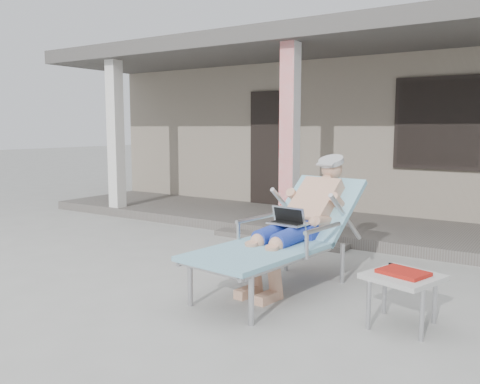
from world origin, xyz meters
The scene contains 7 objects.
ground centered at (0.00, 0.00, 0.00)m, with size 60.00×60.00×0.00m, color #9E9E99.
house centered at (0.00, 6.50, 1.67)m, with size 10.40×5.40×3.30m.
porch_deck centered at (0.00, 3.00, 0.07)m, with size 10.00×2.00×0.15m, color #605B56.
porch_overhang centered at (0.00, 2.95, 2.79)m, with size 10.00×2.30×2.85m.
porch_step centered at (0.00, 1.85, 0.04)m, with size 2.00×0.30×0.07m, color #605B56.
lounger centered at (1.06, 0.19, 0.86)m, with size 1.05×2.21×1.40m.
side_table centered at (2.30, -0.26, 0.39)m, with size 0.64×0.64×0.46m.
Camera 1 is at (3.36, -4.25, 1.60)m, focal length 38.00 mm.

